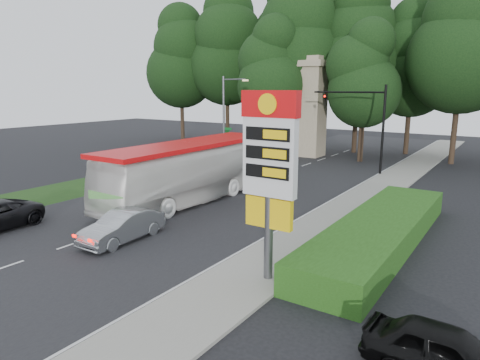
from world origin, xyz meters
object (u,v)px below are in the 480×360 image
Objects in this scene: traffic_signal_mast at (367,117)px; monument at (311,106)px; gas_station_pylon at (270,161)px; parked_car_black at (447,354)px; streetlight_signs at (226,115)px; transit_bus at (190,172)px; sedan_silver at (122,226)px.

monument reaches higher than traffic_signal_mast.
monument is (-11.20, 28.01, 0.66)m from gas_station_pylon.
parked_car_black is (17.50, -30.32, -4.43)m from monument.
traffic_signal_mast is (-3.52, 22.00, 0.22)m from gas_station_pylon.
streetlight_signs is 0.80× the size of monument.
gas_station_pylon is 12.31m from transit_bus.
gas_station_pylon is 1.61× the size of sedan_silver.
transit_bus is at bearing -63.17° from streetlight_signs.
transit_bus is at bearing 143.56° from gas_station_pylon.
streetlight_signs is at bearing -171.08° from traffic_signal_mast.
streetlight_signs is 2.01× the size of parked_car_black.
gas_station_pylon is 30.17m from monument.
gas_station_pylon is 22.29m from traffic_signal_mast.
transit_bus is at bearing -85.83° from monument.
traffic_signal_mast is 9.76m from monument.
gas_station_pylon is 7.70m from parked_car_black.
parked_car_black is at bearing -11.13° from sedan_silver.
parked_car_black is (9.82, -24.32, -4.00)m from traffic_signal_mast.
transit_bus is 7.60m from sedan_silver.
monument is 28.66m from sedan_silver.
monument is 2.53× the size of parked_car_black.
traffic_signal_mast is at bearing 68.91° from transit_bus.
gas_station_pylon is at bearing -51.04° from streetlight_signs.
traffic_signal_mast is 1.69× the size of sedan_silver.
transit_bus is 3.10× the size of sedan_silver.
traffic_signal_mast is at bearing -38.00° from monument.
transit_bus is 18.61m from parked_car_black.
monument reaches higher than parked_car_black.
gas_station_pylon is at bearing -80.91° from traffic_signal_mast.
transit_bus reaches higher than parked_car_black.
parked_car_black is at bearing -29.20° from transit_bus.
monument reaches higher than gas_station_pylon.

